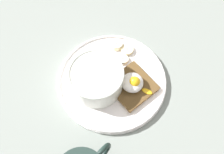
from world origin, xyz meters
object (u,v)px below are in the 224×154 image
at_px(banana_slice_back, 127,50).
at_px(poached_egg, 133,83).
at_px(toast_slice, 132,86).
at_px(banana_slice_front, 123,59).
at_px(banana_slice_left, 117,45).
at_px(oatmeal_bowl, 96,79).

bearing_deg(banana_slice_back, poached_egg, 154.19).
xyz_separation_m(toast_slice, poached_egg, (-0.00, -0.00, 0.02)).
bearing_deg(banana_slice_front, banana_slice_back, -53.63).
bearing_deg(banana_slice_front, banana_slice_left, -11.91).
bearing_deg(oatmeal_bowl, poached_egg, -127.24).
xyz_separation_m(poached_egg, banana_slice_back, (0.09, -0.04, -0.02)).
bearing_deg(oatmeal_bowl, banana_slice_front, -74.91).
xyz_separation_m(oatmeal_bowl, toast_slice, (-0.05, -0.07, -0.02)).
bearing_deg(toast_slice, banana_slice_back, -26.49).
height_order(banana_slice_front, banana_slice_left, banana_slice_left).
relative_size(oatmeal_bowl, toast_slice, 1.20).
distance_m(poached_egg, banana_slice_back, 0.10).
relative_size(banana_slice_front, banana_slice_left, 0.97).
bearing_deg(banana_slice_left, toast_slice, 165.37).
relative_size(poached_egg, banana_slice_back, 1.79).
xyz_separation_m(banana_slice_front, banana_slice_back, (0.02, -0.02, -0.00)).
height_order(toast_slice, banana_slice_left, banana_slice_left).
bearing_deg(poached_egg, banana_slice_front, -15.37).
height_order(oatmeal_bowl, banana_slice_back, oatmeal_bowl).
height_order(oatmeal_bowl, poached_egg, oatmeal_bowl).
bearing_deg(oatmeal_bowl, banana_slice_left, -55.82).
distance_m(toast_slice, banana_slice_back, 0.10).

